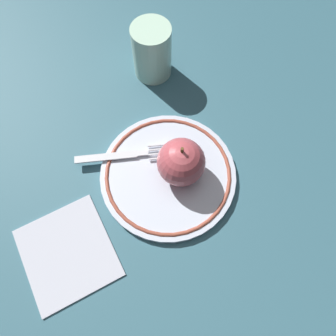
# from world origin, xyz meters

# --- Properties ---
(ground_plane) EXTENTS (2.00, 2.00, 0.00)m
(ground_plane) POSITION_xyz_m (0.00, 0.00, 0.00)
(ground_plane) COLOR #325D6B
(plate) EXTENTS (0.22, 0.22, 0.01)m
(plate) POSITION_xyz_m (0.02, 0.02, 0.01)
(plate) COLOR silver
(plate) RESTS_ON ground_plane
(apple_red_whole) EXTENTS (0.07, 0.07, 0.08)m
(apple_red_whole) POSITION_xyz_m (0.00, 0.01, 0.05)
(apple_red_whole) COLOR #B44B52
(apple_red_whole) RESTS_ON plate
(fork) EXTENTS (0.18, 0.03, 0.00)m
(fork) POSITION_xyz_m (0.08, -0.02, 0.02)
(fork) COLOR silver
(fork) RESTS_ON plate
(drinking_glass) EXTENTS (0.07, 0.07, 0.10)m
(drinking_glass) POSITION_xyz_m (0.03, -0.20, 0.05)
(drinking_glass) COLOR #B6DDC2
(drinking_glass) RESTS_ON ground_plane
(napkin_folded) EXTENTS (0.17, 0.17, 0.01)m
(napkin_folded) POSITION_xyz_m (0.18, 0.12, 0.00)
(napkin_folded) COLOR #B7BBC9
(napkin_folded) RESTS_ON ground_plane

